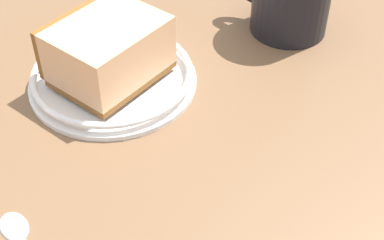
% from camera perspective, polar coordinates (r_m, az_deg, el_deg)
% --- Properties ---
extents(ground_plane, '(1.43, 1.43, 0.04)m').
position_cam_1_polar(ground_plane, '(0.53, -0.79, -0.09)').
color(ground_plane, brown).
extents(small_plate, '(0.16, 0.16, 0.02)m').
position_cam_1_polar(small_plate, '(0.54, -7.97, 4.35)').
color(small_plate, white).
rests_on(small_plate, ground_plane).
extents(cake_slice, '(0.13, 0.13, 0.06)m').
position_cam_1_polar(cake_slice, '(0.52, -8.49, 7.02)').
color(cake_slice, brown).
rests_on(cake_slice, small_plate).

